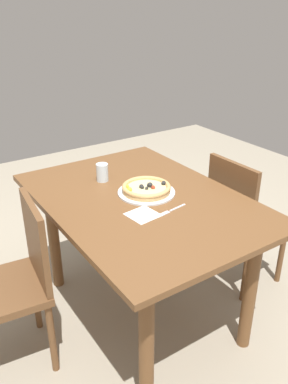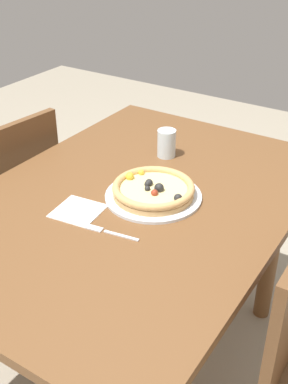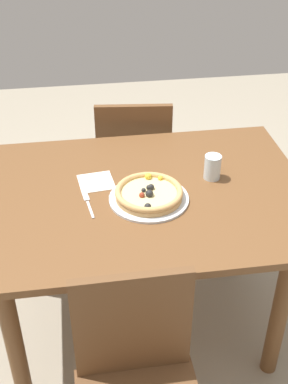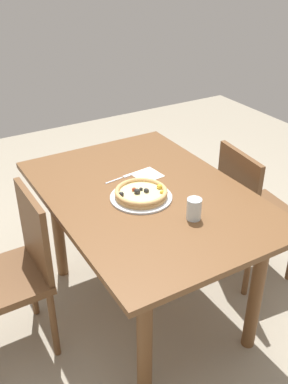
{
  "view_description": "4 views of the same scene",
  "coord_description": "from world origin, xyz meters",
  "views": [
    {
      "loc": [
        -1.58,
        1.04,
        1.71
      ],
      "look_at": [
        0.02,
        -0.03,
        0.8
      ],
      "focal_mm": 36.97,
      "sensor_mm": 36.0,
      "label": 1
    },
    {
      "loc": [
        -1.12,
        -0.76,
        1.61
      ],
      "look_at": [
        0.02,
        -0.03,
        0.8
      ],
      "focal_mm": 45.85,
      "sensor_mm": 36.0,
      "label": 2
    },
    {
      "loc": [
        -0.22,
        -1.65,
        1.93
      ],
      "look_at": [
        0.02,
        -0.03,
        0.8
      ],
      "focal_mm": 47.54,
      "sensor_mm": 36.0,
      "label": 3
    },
    {
      "loc": [
        1.66,
        -0.99,
        1.9
      ],
      "look_at": [
        0.02,
        -0.03,
        0.8
      ],
      "focal_mm": 40.78,
      "sensor_mm": 36.0,
      "label": 4
    }
  ],
  "objects": [
    {
      "name": "fork",
      "position": [
        -0.21,
        -0.05,
        0.78
      ],
      "size": [
        0.04,
        0.17,
        0.0
      ],
      "rotation": [
        0.0,
        0.0,
        1.72
      ],
      "color": "silver",
      "rests_on": "dining_table"
    },
    {
      "name": "napkin",
      "position": [
        -0.17,
        0.1,
        0.78
      ],
      "size": [
        0.16,
        0.16,
        0.0
      ],
      "primitive_type": "cube",
      "rotation": [
        0.0,
        0.0,
        0.11
      ],
      "color": "white",
      "rests_on": "dining_table"
    },
    {
      "name": "ground_plane",
      "position": [
        0.0,
        0.0,
        0.0
      ],
      "size": [
        6.0,
        6.0,
        0.0
      ],
      "primitive_type": "plane",
      "color": "#9E937F"
    },
    {
      "name": "drinking_glass",
      "position": [
        0.31,
        0.07,
        0.83
      ],
      "size": [
        0.07,
        0.07,
        0.1
      ],
      "primitive_type": "cylinder",
      "color": "silver",
      "rests_on": "dining_table"
    },
    {
      "name": "dining_table",
      "position": [
        0.0,
        0.0,
        0.66
      ],
      "size": [
        1.37,
        0.96,
        0.78
      ],
      "color": "brown",
      "rests_on": "ground"
    },
    {
      "name": "pizza",
      "position": [
        0.03,
        -0.05,
        0.81
      ],
      "size": [
        0.27,
        0.27,
        0.05
      ],
      "color": "tan",
      "rests_on": "plate"
    },
    {
      "name": "plate",
      "position": [
        0.03,
        -0.05,
        0.78
      ],
      "size": [
        0.31,
        0.31,
        0.01
      ],
      "primitive_type": "cylinder",
      "color": "silver",
      "rests_on": "dining_table"
    },
    {
      "name": "chair_near",
      "position": [
        -0.1,
        -0.69,
        0.49
      ],
      "size": [
        0.4,
        0.4,
        0.89
      ],
      "rotation": [
        0.0,
        0.0,
        3.15
      ],
      "color": "brown",
      "rests_on": "ground"
    },
    {
      "name": "chair_far",
      "position": [
        0.07,
        0.69,
        0.49
      ],
      "size": [
        0.44,
        0.44,
        0.89
      ],
      "rotation": [
        0.0,
        0.0,
        -0.11
      ],
      "color": "brown",
      "rests_on": "ground"
    }
  ]
}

